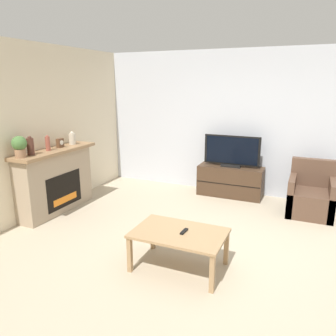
# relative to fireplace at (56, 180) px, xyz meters

# --- Properties ---
(ground_plane) EXTENTS (24.00, 24.00, 0.00)m
(ground_plane) POSITION_rel_fireplace_xyz_m (2.81, -0.35, -0.54)
(ground_plane) COLOR tan
(wall_back) EXTENTS (12.00, 0.06, 2.70)m
(wall_back) POSITION_rel_fireplace_xyz_m (2.81, 2.22, 0.81)
(wall_back) COLOR silver
(wall_back) RESTS_ON ground
(wall_left) EXTENTS (0.06, 12.00, 2.70)m
(wall_left) POSITION_rel_fireplace_xyz_m (-0.20, -0.35, 0.81)
(wall_left) COLOR beige
(wall_left) RESTS_ON ground
(fireplace) EXTENTS (0.46, 1.56, 1.06)m
(fireplace) POSITION_rel_fireplace_xyz_m (0.00, 0.00, 0.00)
(fireplace) COLOR tan
(fireplace) RESTS_ON ground
(mantel_vase_left) EXTENTS (0.10, 0.10, 0.29)m
(mantel_vase_left) POSITION_rel_fireplace_xyz_m (0.02, -0.47, 0.65)
(mantel_vase_left) COLOR #512D23
(mantel_vase_left) RESTS_ON fireplace
(mantel_vase_centre_left) EXTENTS (0.07, 0.07, 0.25)m
(mantel_vase_centre_left) POSITION_rel_fireplace_xyz_m (0.02, -0.12, 0.64)
(mantel_vase_centre_left) COLOR #994C3D
(mantel_vase_centre_left) RESTS_ON fireplace
(mantel_vase_right) EXTENTS (0.12, 0.12, 0.23)m
(mantel_vase_right) POSITION_rel_fireplace_xyz_m (0.02, 0.47, 0.62)
(mantel_vase_right) COLOR beige
(mantel_vase_right) RESTS_ON fireplace
(mantel_clock) EXTENTS (0.08, 0.11, 0.15)m
(mantel_clock) POSITION_rel_fireplace_xyz_m (0.02, 0.16, 0.59)
(mantel_clock) COLOR brown
(mantel_clock) RESTS_ON fireplace
(potted_plant) EXTENTS (0.21, 0.21, 0.31)m
(potted_plant) POSITION_rel_fireplace_xyz_m (0.02, -0.66, 0.69)
(potted_plant) COLOR #936B4C
(potted_plant) RESTS_ON fireplace
(tv_stand) EXTENTS (1.20, 0.45, 0.57)m
(tv_stand) POSITION_rel_fireplace_xyz_m (2.48, 1.92, -0.25)
(tv_stand) COLOR #422D1E
(tv_stand) RESTS_ON ground
(tv) EXTENTS (1.04, 0.18, 0.59)m
(tv) POSITION_rel_fireplace_xyz_m (2.48, 1.92, 0.31)
(tv) COLOR black
(tv) RESTS_ON tv_stand
(armchair) EXTENTS (0.70, 0.76, 0.86)m
(armchair) POSITION_rel_fireplace_xyz_m (3.89, 1.58, -0.25)
(armchair) COLOR brown
(armchair) RESTS_ON ground
(coffee_table) EXTENTS (1.04, 0.68, 0.45)m
(coffee_table) POSITION_rel_fireplace_xyz_m (2.53, -0.82, -0.14)
(coffee_table) COLOR #A37F56
(coffee_table) RESTS_ON ground
(remote) EXTENTS (0.05, 0.15, 0.02)m
(remote) POSITION_rel_fireplace_xyz_m (2.58, -0.81, -0.07)
(remote) COLOR black
(remote) RESTS_ON coffee_table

